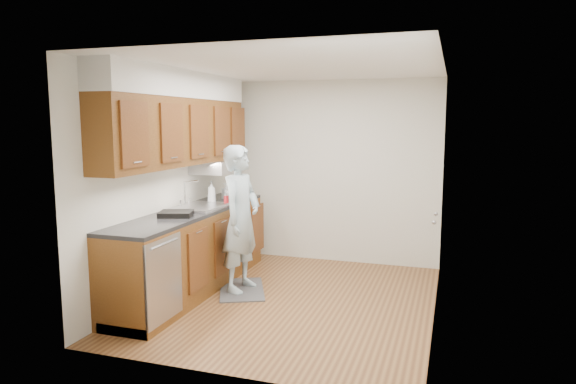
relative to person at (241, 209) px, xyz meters
The scene contains 16 objects.
floor 1.17m from the person, 12.83° to the right, with size 3.50×3.50×0.00m, color brown.
ceiling 1.68m from the person, 12.83° to the right, with size 3.50×3.50×0.00m, color white.
wall_left 0.91m from the person, 169.97° to the right, with size 0.02×3.50×2.50m, color silver.
wall_right 2.18m from the person, ahead, with size 0.02×3.50×2.50m, color silver.
wall_back 1.75m from the person, 67.72° to the left, with size 3.00×0.02×2.50m, color silver.
counter 0.73m from the person, 164.47° to the right, with size 0.64×2.80×1.30m.
upper_cabinets 1.20m from the person, behind, with size 0.47×2.80×1.21m.
closet_door 2.15m from the person, ahead, with size 0.02×1.22×2.05m, color white.
floor_mat 0.95m from the person, ahead, with size 0.49×0.84×0.02m, color slate.
person is the anchor object (origin of this frame).
soap_bottle_a 0.71m from the person, 144.02° to the left, with size 0.10×0.10×0.27m, color silver.
soap_bottle_b 0.91m from the person, 125.08° to the left, with size 0.09×0.09×0.21m, color silver.
soap_bottle_c 0.74m from the person, 124.32° to the left, with size 0.15×0.15×0.19m, color silver.
soda_can 0.48m from the person, 134.82° to the left, with size 0.06×0.06×0.11m, color red.
steel_can 0.57m from the person, 128.46° to the left, with size 0.07×0.07×0.12m, color #A5A5AA.
dish_rack 0.75m from the person, 133.64° to the right, with size 0.34×0.29×0.05m, color black.
Camera 1 is at (1.63, -5.14, 1.94)m, focal length 32.00 mm.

